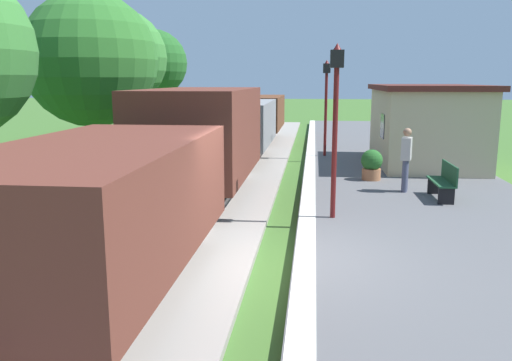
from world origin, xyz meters
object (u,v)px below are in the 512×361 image
at_px(bench_near_hut, 444,181).
at_px(lamp_post_near, 336,99).
at_px(station_hut, 425,124).
at_px(person_waiting, 406,157).
at_px(tree_field_left, 118,58).
at_px(tree_field_distant, 154,63).
at_px(potted_planter, 372,164).
at_px(tree_trackside_far, 91,60).
at_px(freight_train, 222,135).
at_px(lamp_post_far, 326,90).

relative_size(bench_near_hut, lamp_post_near, 0.41).
height_order(station_hut, person_waiting, station_hut).
distance_m(tree_field_left, tree_field_distant, 6.67).
bearing_deg(bench_near_hut, potted_planter, 122.51).
bearing_deg(person_waiting, tree_trackside_far, 0.86).
height_order(station_hut, tree_field_distant, tree_field_distant).
height_order(bench_near_hut, tree_field_distant, tree_field_distant).
bearing_deg(tree_trackside_far, tree_field_distant, 98.64).
xyz_separation_m(freight_train, bench_near_hut, (6.18, -3.09, -0.76)).
relative_size(tree_trackside_far, tree_field_left, 0.94).
height_order(bench_near_hut, lamp_post_near, lamp_post_near).
height_order(potted_planter, lamp_post_far, lamp_post_far).
distance_m(freight_train, tree_trackside_far, 5.03).
bearing_deg(tree_trackside_far, lamp_post_near, -35.94).
bearing_deg(freight_train, lamp_post_near, -57.24).
xyz_separation_m(potted_planter, tree_field_left, (-10.74, 8.00, 3.45)).
xyz_separation_m(station_hut, lamp_post_far, (-3.45, 1.65, 1.15)).
xyz_separation_m(bench_near_hut, tree_field_left, (-12.27, 10.40, 3.45)).
distance_m(person_waiting, tree_field_left, 15.25).
xyz_separation_m(person_waiting, potted_planter, (-0.71, 1.61, -0.46)).
height_order(freight_train, potted_planter, freight_train).
bearing_deg(person_waiting, station_hut, -90.01).
relative_size(station_hut, lamp_post_far, 1.57).
height_order(station_hut, lamp_post_far, lamp_post_far).
xyz_separation_m(tree_trackside_far, tree_field_left, (-1.67, 6.88, 0.34)).
height_order(lamp_post_far, tree_trackside_far, tree_trackside_far).
relative_size(bench_near_hut, potted_planter, 1.64).
height_order(lamp_post_near, tree_field_left, tree_field_left).
xyz_separation_m(lamp_post_far, tree_field_left, (-9.44, 3.08, 1.37)).
relative_size(potted_planter, lamp_post_far, 0.25).
bearing_deg(freight_train, potted_planter, -8.45).
height_order(freight_train, tree_field_distant, tree_field_distant).
height_order(lamp_post_far, tree_field_left, tree_field_left).
bearing_deg(freight_train, person_waiting, -23.26).
relative_size(bench_near_hut, person_waiting, 0.88).
distance_m(potted_planter, lamp_post_near, 5.14).
relative_size(bench_near_hut, tree_field_distant, 0.25).
relative_size(bench_near_hut, tree_field_left, 0.23).
bearing_deg(tree_field_distant, tree_trackside_far, -81.36).
bearing_deg(person_waiting, lamp_post_near, 71.79).
height_order(station_hut, lamp_post_near, lamp_post_near).
bearing_deg(potted_planter, lamp_post_far, 104.77).
height_order(freight_train, lamp_post_near, lamp_post_near).
xyz_separation_m(station_hut, lamp_post_near, (-3.45, -7.79, 1.15)).
distance_m(lamp_post_far, tree_field_left, 10.03).
bearing_deg(lamp_post_near, person_waiting, 55.33).
relative_size(station_hut, tree_field_distant, 0.95).
height_order(potted_planter, tree_field_distant, tree_field_distant).
bearing_deg(tree_field_left, lamp_post_near, -52.96).
relative_size(freight_train, tree_field_distant, 4.27).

